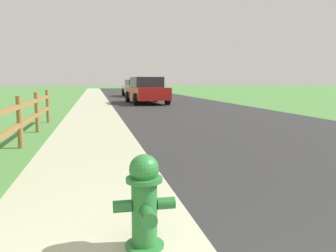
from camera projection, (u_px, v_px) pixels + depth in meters
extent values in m
plane|color=#4A813C|center=(107.00, 99.00, 25.37)|extent=(120.00, 120.00, 0.00)
cube|color=#2A2A2A|center=(151.00, 97.00, 28.02)|extent=(7.00, 66.00, 0.01)
cube|color=#ADAE8F|center=(66.00, 98.00, 26.70)|extent=(6.00, 66.00, 0.01)
cube|color=#4A813C|center=(46.00, 98.00, 26.39)|extent=(5.00, 66.00, 0.00)
cylinder|color=#287233|center=(144.00, 212.00, 2.83)|extent=(0.21, 0.21, 0.59)
cylinder|color=#287233|center=(145.00, 245.00, 2.86)|extent=(0.32, 0.32, 0.03)
cylinder|color=#287233|center=(144.00, 180.00, 2.79)|extent=(0.29, 0.29, 0.03)
sphere|color=#287233|center=(144.00, 169.00, 2.78)|extent=(0.24, 0.24, 0.24)
cube|color=#22612B|center=(144.00, 159.00, 2.77)|extent=(0.04, 0.04, 0.04)
cylinder|color=#22612B|center=(122.00, 206.00, 2.78)|extent=(0.15, 0.10, 0.10)
cylinder|color=#22612B|center=(166.00, 203.00, 2.85)|extent=(0.15, 0.10, 0.10)
cylinder|color=#22612B|center=(148.00, 217.00, 2.64)|extent=(0.12, 0.18, 0.12)
cylinder|color=olive|center=(20.00, 122.00, 6.94)|extent=(0.11, 0.11, 1.05)
cylinder|color=olive|center=(37.00, 113.00, 9.07)|extent=(0.11, 0.11, 1.05)
cylinder|color=olive|center=(48.00, 106.00, 11.19)|extent=(0.11, 0.11, 1.05)
cube|color=olive|center=(6.00, 133.00, 5.89)|extent=(0.07, 10.95, 0.09)
cube|color=olive|center=(5.00, 111.00, 5.84)|extent=(0.07, 10.95, 0.09)
cube|color=maroon|center=(146.00, 93.00, 20.70)|extent=(2.03, 4.94, 0.68)
cube|color=#1E232B|center=(146.00, 82.00, 20.59)|extent=(1.70, 2.49, 0.59)
cylinder|color=black|center=(128.00, 97.00, 21.96)|extent=(0.25, 0.67, 0.66)
cylinder|color=black|center=(156.00, 96.00, 22.41)|extent=(0.25, 0.67, 0.66)
cylinder|color=black|center=(136.00, 99.00, 19.07)|extent=(0.25, 0.67, 0.66)
cylinder|color=black|center=(168.00, 99.00, 19.52)|extent=(0.25, 0.67, 0.66)
cube|color=#C6B793|center=(136.00, 89.00, 29.86)|extent=(2.00, 4.80, 0.66)
cube|color=#1E232B|center=(136.00, 82.00, 29.65)|extent=(1.68, 2.51, 0.49)
cylinder|color=black|center=(123.00, 92.00, 31.08)|extent=(0.25, 0.65, 0.64)
cylinder|color=black|center=(143.00, 92.00, 31.52)|extent=(0.25, 0.65, 0.64)
cylinder|color=black|center=(128.00, 93.00, 28.27)|extent=(0.25, 0.65, 0.64)
cylinder|color=black|center=(150.00, 93.00, 28.71)|extent=(0.25, 0.65, 0.64)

